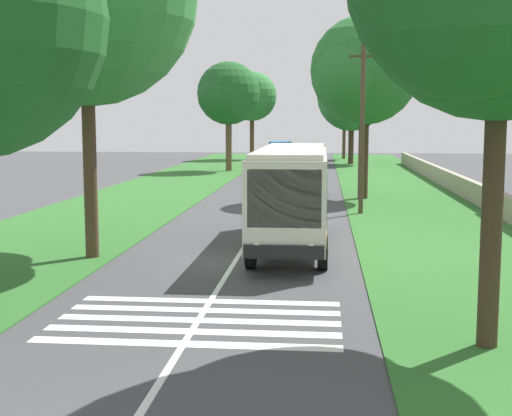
{
  "coord_description": "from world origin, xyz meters",
  "views": [
    {
      "loc": [
        -22.81,
        -2.93,
        4.76
      ],
      "look_at": [
        2.31,
        -0.54,
        1.6
      ],
      "focal_mm": 49.53,
      "sensor_mm": 36.0,
      "label": 1
    }
  ],
  "objects_px": {
    "roadside_tree_left_2": "(227,95)",
    "roadside_tree_right_3": "(362,73)",
    "roadside_tree_right_2": "(350,98)",
    "coach_bus": "(292,190)",
    "utility_pole": "(362,127)",
    "trailing_car_1": "(265,173)",
    "trailing_car_2": "(270,165)",
    "roadside_tree_left_3": "(81,0)",
    "roadside_tree_right_0": "(343,93)",
    "trailing_car_0": "(301,183)",
    "roadside_tree_left_1": "(251,97)",
    "trailing_minibus_0": "(281,151)"
  },
  "relations": [
    {
      "from": "roadside_tree_left_1",
      "to": "trailing_minibus_0",
      "type": "bearing_deg",
      "value": -158.22
    },
    {
      "from": "roadside_tree_right_2",
      "to": "roadside_tree_right_3",
      "type": "distance_m",
      "value": 33.62
    },
    {
      "from": "trailing_car_0",
      "to": "roadside_tree_left_2",
      "type": "relative_size",
      "value": 0.43
    },
    {
      "from": "roadside_tree_right_0",
      "to": "roadside_tree_right_2",
      "type": "xyz_separation_m",
      "value": [
        -10.17,
        -0.49,
        -0.91
      ]
    },
    {
      "from": "trailing_car_2",
      "to": "roadside_tree_right_3",
      "type": "distance_m",
      "value": 22.7
    },
    {
      "from": "trailing_car_1",
      "to": "roadside_tree_left_3",
      "type": "distance_m",
      "value": 32.19
    },
    {
      "from": "roadside_tree_right_2",
      "to": "utility_pole",
      "type": "distance_m",
      "value": 40.75
    },
    {
      "from": "coach_bus",
      "to": "roadside_tree_right_3",
      "type": "xyz_separation_m",
      "value": [
        16.75,
        -3.39,
        5.36
      ]
    },
    {
      "from": "roadside_tree_left_2",
      "to": "roadside_tree_right_3",
      "type": "relative_size",
      "value": 0.92
    },
    {
      "from": "trailing_car_1",
      "to": "roadside_tree_right_0",
      "type": "height_order",
      "value": "roadside_tree_right_0"
    },
    {
      "from": "trailing_car_0",
      "to": "roadside_tree_left_2",
      "type": "distance_m",
      "value": 21.57
    },
    {
      "from": "trailing_car_1",
      "to": "roadside_tree_left_2",
      "type": "distance_m",
      "value": 13.13
    },
    {
      "from": "roadside_tree_right_3",
      "to": "roadside_tree_left_2",
      "type": "bearing_deg",
      "value": 26.54
    },
    {
      "from": "roadside_tree_left_1",
      "to": "roadside_tree_left_2",
      "type": "height_order",
      "value": "roadside_tree_left_1"
    },
    {
      "from": "trailing_car_1",
      "to": "roadside_tree_left_3",
      "type": "relative_size",
      "value": 0.34
    },
    {
      "from": "trailing_car_1",
      "to": "roadside_tree_left_1",
      "type": "height_order",
      "value": "roadside_tree_left_1"
    },
    {
      "from": "trailing_car_0",
      "to": "roadside_tree_right_3",
      "type": "xyz_separation_m",
      "value": [
        -3.06,
        -3.66,
        6.84
      ]
    },
    {
      "from": "trailing_car_0",
      "to": "coach_bus",
      "type": "bearing_deg",
      "value": -179.22
    },
    {
      "from": "utility_pole",
      "to": "roadside_tree_right_0",
      "type": "bearing_deg",
      "value": -0.43
    },
    {
      "from": "roadside_tree_right_3",
      "to": "utility_pole",
      "type": "distance_m",
      "value": 7.7
    },
    {
      "from": "roadside_tree_left_2",
      "to": "roadside_tree_left_3",
      "type": "relative_size",
      "value": 0.79
    },
    {
      "from": "roadside_tree_left_3",
      "to": "utility_pole",
      "type": "distance_m",
      "value": 16.42
    },
    {
      "from": "roadside_tree_right_3",
      "to": "utility_pole",
      "type": "height_order",
      "value": "roadside_tree_right_3"
    },
    {
      "from": "trailing_car_1",
      "to": "roadside_tree_right_0",
      "type": "relative_size",
      "value": 0.38
    },
    {
      "from": "trailing_car_0",
      "to": "roadside_tree_left_3",
      "type": "height_order",
      "value": "roadside_tree_left_3"
    },
    {
      "from": "trailing_car_0",
      "to": "trailing_car_1",
      "type": "bearing_deg",
      "value": 19.74
    },
    {
      "from": "coach_bus",
      "to": "roadside_tree_right_0",
      "type": "distance_m",
      "value": 60.91
    },
    {
      "from": "roadside_tree_left_2",
      "to": "roadside_tree_left_3",
      "type": "xyz_separation_m",
      "value": [
        -41.56,
        -0.74,
        1.71
      ]
    },
    {
      "from": "roadside_tree_right_0",
      "to": "trailing_car_0",
      "type": "bearing_deg",
      "value": 174.79
    },
    {
      "from": "roadside_tree_left_2",
      "to": "roadside_tree_right_3",
      "type": "distance_m",
      "value": 24.9
    },
    {
      "from": "roadside_tree_right_0",
      "to": "roadside_tree_right_3",
      "type": "height_order",
      "value": "roadside_tree_right_0"
    },
    {
      "from": "roadside_tree_left_3",
      "to": "roadside_tree_right_2",
      "type": "distance_m",
      "value": 54.04
    },
    {
      "from": "trailing_car_1",
      "to": "roadside_tree_right_3",
      "type": "xyz_separation_m",
      "value": [
        -11.66,
        -6.75,
        6.84
      ]
    },
    {
      "from": "roadside_tree_right_3",
      "to": "coach_bus",
      "type": "bearing_deg",
      "value": 168.55
    },
    {
      "from": "coach_bus",
      "to": "utility_pole",
      "type": "height_order",
      "value": "utility_pole"
    },
    {
      "from": "roadside_tree_left_2",
      "to": "roadside_tree_right_0",
      "type": "distance_m",
      "value": 24.26
    },
    {
      "from": "coach_bus",
      "to": "roadside_tree_left_3",
      "type": "xyz_separation_m",
      "value": [
        -2.54,
        6.99,
        6.59
      ]
    },
    {
      "from": "roadside_tree_right_2",
      "to": "trailing_car_0",
      "type": "bearing_deg",
      "value": 172.16
    },
    {
      "from": "coach_bus",
      "to": "utility_pole",
      "type": "bearing_deg",
      "value": -17.49
    },
    {
      "from": "roadside_tree_left_2",
      "to": "trailing_minibus_0",
      "type": "bearing_deg",
      "value": -26.15
    },
    {
      "from": "trailing_minibus_0",
      "to": "roadside_tree_left_1",
      "type": "xyz_separation_m",
      "value": [
        10.66,
        4.26,
        5.86
      ]
    },
    {
      "from": "roadside_tree_right_3",
      "to": "trailing_car_2",
      "type": "bearing_deg",
      "value": 18.97
    },
    {
      "from": "roadside_tree_right_3",
      "to": "trailing_car_0",
      "type": "bearing_deg",
      "value": 50.15
    },
    {
      "from": "roadside_tree_left_2",
      "to": "roadside_tree_right_0",
      "type": "xyz_separation_m",
      "value": [
        21.51,
        -11.18,
        0.94
      ]
    },
    {
      "from": "coach_bus",
      "to": "roadside_tree_right_2",
      "type": "relative_size",
      "value": 1.03
    },
    {
      "from": "roadside_tree_right_0",
      "to": "roadside_tree_left_1",
      "type": "bearing_deg",
      "value": 99.42
    },
    {
      "from": "trailing_minibus_0",
      "to": "roadside_tree_right_3",
      "type": "distance_m",
      "value": 32.55
    },
    {
      "from": "utility_pole",
      "to": "roadside_tree_left_3",
      "type": "bearing_deg",
      "value": 140.63
    },
    {
      "from": "trailing_car_1",
      "to": "roadside_tree_right_2",
      "type": "xyz_separation_m",
      "value": [
        21.96,
        -7.29,
        6.39
      ]
    },
    {
      "from": "roadside_tree_right_2",
      "to": "roadside_tree_left_1",
      "type": "bearing_deg",
      "value": 54.03
    }
  ]
}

